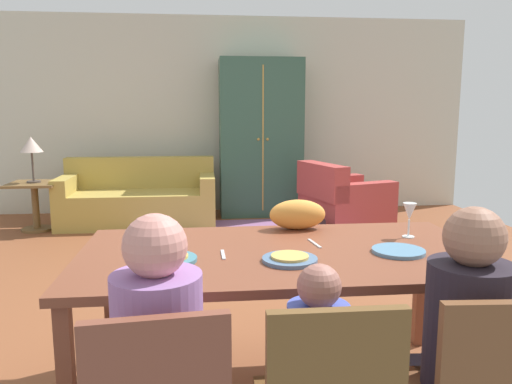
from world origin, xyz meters
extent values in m
cube|color=brown|center=(0.00, 0.44, -0.01)|extent=(6.82, 6.07, 0.02)
cube|color=beige|center=(0.00, 3.52, 1.35)|extent=(6.82, 0.10, 2.70)
cube|color=brown|center=(0.01, -1.33, 0.74)|extent=(1.96, 1.05, 0.04)
cube|color=brown|center=(-0.91, -0.86, 0.36)|extent=(0.06, 0.06, 0.72)
cube|color=brown|center=(0.93, -0.86, 0.36)|extent=(0.06, 0.06, 0.72)
cylinder|color=teal|center=(-0.53, -1.45, 0.77)|extent=(0.25, 0.25, 0.02)
cylinder|color=gold|center=(-0.53, -1.45, 0.78)|extent=(0.17, 0.17, 0.01)
cylinder|color=slate|center=(0.01, -1.51, 0.77)|extent=(0.25, 0.25, 0.02)
cylinder|color=gold|center=(0.01, -1.51, 0.78)|extent=(0.17, 0.17, 0.01)
cylinder|color=#5484A7|center=(0.55, -1.43, 0.77)|extent=(0.25, 0.25, 0.02)
cylinder|color=silver|center=(0.71, -1.15, 0.76)|extent=(0.06, 0.06, 0.01)
cylinder|color=silver|center=(0.71, -1.15, 0.81)|extent=(0.01, 0.01, 0.09)
cone|color=silver|center=(0.71, -1.15, 0.90)|extent=(0.07, 0.07, 0.09)
cube|color=silver|center=(-0.29, -1.38, 0.76)|extent=(0.02, 0.15, 0.01)
cube|color=silver|center=(0.18, -1.23, 0.76)|extent=(0.04, 0.17, 0.01)
cylinder|color=#9869AC|center=(-0.53, -2.07, 0.68)|extent=(0.30, 0.30, 0.46)
sphere|color=tan|center=(-0.53, -2.07, 1.00)|extent=(0.21, 0.21, 0.21)
cube|color=brown|center=(0.01, -2.32, 0.66)|extent=(0.42, 0.04, 0.42)
cylinder|color=#4453B5|center=(0.01, -2.07, 0.62)|extent=(0.22, 0.22, 0.33)
sphere|color=#A3675B|center=(0.01, -2.07, 0.85)|extent=(0.15, 0.15, 0.15)
cube|color=brown|center=(0.53, -2.32, 0.66)|extent=(0.42, 0.07, 0.42)
cylinder|color=#261F29|center=(0.55, -2.07, 0.68)|extent=(0.30, 0.30, 0.46)
sphere|color=#986751|center=(0.55, -2.07, 1.00)|extent=(0.21, 0.21, 0.21)
ellipsoid|color=orange|center=(0.16, -0.90, 0.84)|extent=(0.32, 0.16, 0.17)
cube|color=#8F5D8B|center=(0.08, 1.86, 0.00)|extent=(2.60, 1.80, 0.01)
cube|color=#AC9240|center=(-1.18, 2.66, 0.21)|extent=(1.90, 0.84, 0.42)
cube|color=#AC9240|center=(-1.18, 3.00, 0.62)|extent=(1.90, 0.20, 0.40)
cube|color=#AC9240|center=(-2.04, 2.66, 0.52)|extent=(0.18, 0.84, 0.20)
cube|color=#AC9240|center=(-0.32, 2.66, 0.52)|extent=(0.18, 0.84, 0.20)
cube|color=#A93B38|center=(1.32, 2.06, 0.21)|extent=(1.05, 1.06, 0.42)
cube|color=#A93B38|center=(0.99, 1.96, 0.62)|extent=(0.44, 0.87, 0.40)
cube|color=#A93B38|center=(1.42, 1.74, 0.52)|extent=(0.86, 0.42, 0.20)
cube|color=#A93B38|center=(1.22, 2.38, 0.52)|extent=(0.86, 0.42, 0.20)
cube|color=#315442|center=(0.41, 3.13, 1.05)|extent=(1.10, 0.56, 2.10)
cube|color=#C0903C|center=(0.41, 2.85, 1.05)|extent=(0.02, 0.01, 1.89)
sphere|color=#C0903C|center=(0.35, 2.84, 1.05)|extent=(0.04, 0.04, 0.04)
sphere|color=#C0903C|center=(0.47, 2.84, 1.05)|extent=(0.04, 0.04, 0.04)
cube|color=brown|center=(-2.36, 2.46, 0.56)|extent=(0.56, 0.56, 0.03)
cylinder|color=brown|center=(-2.36, 2.46, 0.27)|extent=(0.08, 0.08, 0.55)
cylinder|color=brown|center=(-2.36, 2.46, 0.01)|extent=(0.36, 0.36, 0.03)
cylinder|color=#4B4039|center=(-2.36, 2.46, 0.59)|extent=(0.16, 0.16, 0.02)
cylinder|color=#4B4039|center=(-2.36, 2.46, 0.77)|extent=(0.02, 0.02, 0.34)
cone|color=#C4AD9E|center=(-2.36, 2.46, 1.03)|extent=(0.26, 0.26, 0.18)
cube|color=black|center=(0.77, 1.56, 0.13)|extent=(0.32, 0.16, 0.26)
camera|label=1|loc=(-0.38, -3.65, 1.44)|focal=35.19mm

